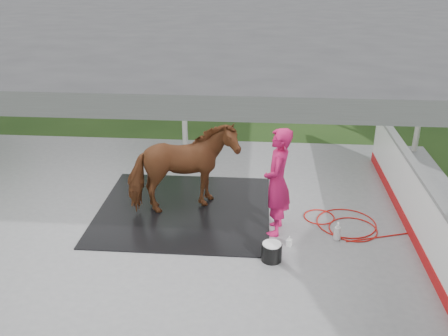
# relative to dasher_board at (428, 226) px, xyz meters

# --- Properties ---
(ground) EXTENTS (100.00, 100.00, 0.00)m
(ground) POSITION_rel_dasher_board_xyz_m (-4.60, 0.00, -0.59)
(ground) COLOR #1E3814
(concrete_slab) EXTENTS (12.00, 10.00, 0.05)m
(concrete_slab) POSITION_rel_dasher_board_xyz_m (-4.60, 0.00, -0.57)
(concrete_slab) COLOR slate
(concrete_slab) RESTS_ON ground
(dasher_board) EXTENTS (0.16, 8.00, 1.15)m
(dasher_board) POSITION_rel_dasher_board_xyz_m (0.00, 0.00, 0.00)
(dasher_board) COLOR #B00E10
(dasher_board) RESTS_ON concrete_slab
(tree_belt) EXTENTS (28.00, 28.00, 5.80)m
(tree_belt) POSITION_rel_dasher_board_xyz_m (-4.30, 0.90, 3.20)
(tree_belt) COLOR #382314
(tree_belt) RESTS_ON ground
(rubber_mat) EXTENTS (3.22, 3.02, 0.02)m
(rubber_mat) POSITION_rel_dasher_board_xyz_m (-4.09, 1.20, -0.53)
(rubber_mat) COLOR black
(rubber_mat) RESTS_ON concrete_slab
(horse) EXTENTS (2.18, 1.64, 1.67)m
(horse) POSITION_rel_dasher_board_xyz_m (-4.09, 1.20, 0.32)
(horse) COLOR brown
(horse) RESTS_ON rubber_mat
(handler) EXTENTS (0.53, 0.74, 1.91)m
(handler) POSITION_rel_dasher_board_xyz_m (-2.38, 0.57, 0.41)
(handler) COLOR #BE1453
(handler) RESTS_ON concrete_slab
(wash_bucket) EXTENTS (0.33, 0.33, 0.30)m
(wash_bucket) POSITION_rel_dasher_board_xyz_m (-2.45, -0.33, -0.39)
(wash_bucket) COLOR black
(wash_bucket) RESTS_ON concrete_slab
(soap_bottle_a) EXTENTS (0.13, 0.13, 0.33)m
(soap_bottle_a) POSITION_rel_dasher_board_xyz_m (-1.33, 0.37, -0.38)
(soap_bottle_a) COLOR silver
(soap_bottle_a) RESTS_ON concrete_slab
(soap_bottle_b) EXTENTS (0.11, 0.11, 0.18)m
(soap_bottle_b) POSITION_rel_dasher_board_xyz_m (-2.15, 0.10, -0.45)
(soap_bottle_b) COLOR #338CD8
(soap_bottle_b) RESTS_ON concrete_slab
(hose_coil) EXTENTS (1.95, 1.18, 0.02)m
(hose_coil) POSITION_rel_dasher_board_xyz_m (-1.12, 0.88, -0.53)
(hose_coil) COLOR #AF120C
(hose_coil) RESTS_ON concrete_slab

